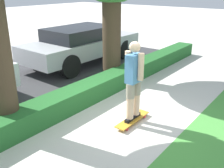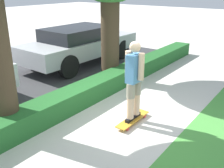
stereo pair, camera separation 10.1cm
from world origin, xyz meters
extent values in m
plane|color=beige|center=(0.00, 0.00, 0.00)|extent=(60.00, 60.00, 0.00)
cube|color=#38383A|center=(0.00, 4.20, 0.00)|extent=(12.99, 5.00, 0.01)
cube|color=#236028|center=(0.00, 1.60, 0.24)|extent=(12.99, 0.60, 0.48)
cube|color=gold|center=(0.00, 0.03, 0.08)|extent=(1.02, 0.24, 0.02)
cylinder|color=red|center=(0.35, -0.06, 0.04)|extent=(0.07, 0.04, 0.07)
cylinder|color=red|center=(0.35, 0.12, 0.04)|extent=(0.07, 0.04, 0.07)
cylinder|color=red|center=(-0.34, -0.06, 0.04)|extent=(0.07, 0.04, 0.07)
cylinder|color=red|center=(-0.34, 0.12, 0.04)|extent=(0.07, 0.04, 0.07)
cube|color=black|center=(-0.12, 0.03, 0.13)|extent=(0.26, 0.09, 0.07)
cylinder|color=beige|center=(-0.12, 0.03, 0.56)|extent=(0.15, 0.15, 0.79)
cylinder|color=gray|center=(-0.12, 0.03, 0.80)|extent=(0.18, 0.18, 0.32)
cube|color=black|center=(0.12, 0.03, 0.13)|extent=(0.26, 0.09, 0.07)
cylinder|color=beige|center=(0.12, 0.03, 0.56)|extent=(0.15, 0.15, 0.79)
cylinder|color=gray|center=(0.12, 0.03, 0.80)|extent=(0.18, 0.18, 0.32)
cube|color=#4C84B7|center=(0.00, 0.03, 1.25)|extent=(0.38, 0.21, 0.58)
cylinder|color=beige|center=(0.00, -0.12, 1.30)|extent=(0.12, 0.12, 0.55)
cylinder|color=beige|center=(0.00, 0.19, 1.30)|extent=(0.12, 0.12, 0.55)
sphere|color=beige|center=(0.00, 0.03, 1.68)|extent=(0.22, 0.22, 0.22)
cylinder|color=#423323|center=(1.94, 2.11, 1.48)|extent=(0.56, 0.56, 2.96)
cube|color=#B7B7BC|center=(2.73, 4.08, 0.67)|extent=(4.80, 1.91, 0.57)
cube|color=black|center=(2.59, 4.08, 1.17)|extent=(2.51, 1.64, 0.44)
cylinder|color=black|center=(4.21, 3.25, 0.38)|extent=(0.76, 0.22, 0.76)
cylinder|color=black|center=(4.21, 4.91, 0.38)|extent=(0.76, 0.22, 0.76)
cylinder|color=black|center=(1.25, 3.25, 0.38)|extent=(0.76, 0.22, 0.76)
cylinder|color=black|center=(1.25, 4.91, 0.38)|extent=(0.76, 0.22, 0.76)
camera|label=1|loc=(-4.27, -2.70, 2.83)|focal=42.00mm
camera|label=2|loc=(-4.33, -2.62, 2.83)|focal=42.00mm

